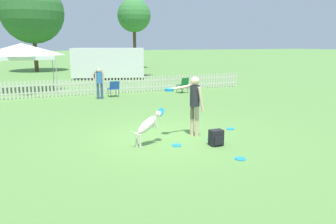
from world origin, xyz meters
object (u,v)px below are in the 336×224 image
object	(u,v)px
leaping_dog	(148,124)
folding_chair_blue_left	(114,87)
handler_person	(193,99)
frisbee_near_handler	(212,139)
tree_left_grove	(134,16)
frisbee_midfield	(240,159)
frisbee_near_dog	(177,145)
tree_right_grove	(32,12)
spectator_standing	(99,81)
equipment_trailer	(109,63)
canopy_tent_main	(22,51)
backpack_on_grass	(216,138)
frisbee_far_scatter	(230,129)
folding_chair_center	(183,84)

from	to	relation	value
leaping_dog	folding_chair_blue_left	bearing A→B (deg)	159.17
handler_person	frisbee_near_handler	xyz separation A→B (m)	(0.31, -0.56, -1.06)
frisbee_near_handler	tree_left_grove	distance (m)	27.13
frisbee_midfield	folding_chair_blue_left	xyz separation A→B (m)	(-0.67, 9.95, 0.46)
handler_person	frisbee_near_handler	distance (m)	1.24
frisbee_near_dog	tree_right_grove	bearing A→B (deg)	96.84
frisbee_near_handler	frisbee_near_dog	xyz separation A→B (m)	(-1.12, -0.13, 0.00)
handler_person	tree_right_grove	size ratio (longest dim) A/B	0.21
spectator_standing	equipment_trailer	world-z (taller)	equipment_trailer
handler_person	tree_left_grove	distance (m)	26.46
canopy_tent_main	tree_right_grove	xyz separation A→B (m)	(0.74, 13.86, 3.18)
canopy_tent_main	leaping_dog	bearing A→B (deg)	-74.82
frisbee_near_handler	canopy_tent_main	xyz separation A→B (m)	(-4.96, 11.87, 2.19)
leaping_dog	spectator_standing	bearing A→B (deg)	164.40
backpack_on_grass	canopy_tent_main	distance (m)	13.41
leaping_dog	tree_left_grove	size ratio (longest dim) A/B	0.15
leaping_dog	equipment_trailer	bearing A→B (deg)	157.18
frisbee_midfield	frisbee_far_scatter	size ratio (longest dim) A/B	1.00
frisbee_near_handler	folding_chair_center	distance (m)	8.73
leaping_dog	frisbee_midfield	distance (m)	2.48
frisbee_far_scatter	backpack_on_grass	distance (m)	1.80
frisbee_far_scatter	folding_chair_blue_left	bearing A→B (deg)	104.33
leaping_dog	frisbee_midfield	xyz separation A→B (m)	(1.62, -1.79, -0.55)
handler_person	equipment_trailer	bearing A→B (deg)	-17.94
backpack_on_grass	folding_chair_center	xyz separation A→B (m)	(3.06, 8.71, 0.29)
equipment_trailer	tree_right_grove	world-z (taller)	tree_right_grove
spectator_standing	frisbee_near_dog	bearing A→B (deg)	102.40
frisbee_near_handler	frisbee_far_scatter	world-z (taller)	same
leaping_dog	spectator_standing	size ratio (longest dim) A/B	0.73
tree_left_grove	equipment_trailer	bearing A→B (deg)	-117.53
canopy_tent_main	tree_left_grove	world-z (taller)	tree_left_grove
spectator_standing	equipment_trailer	size ratio (longest dim) A/B	0.24
frisbee_near_dog	folding_chair_center	distance (m)	9.27
canopy_tent_main	handler_person	bearing A→B (deg)	-67.65
canopy_tent_main	tree_right_grove	bearing A→B (deg)	86.95
folding_chair_center	canopy_tent_main	distance (m)	8.84
leaping_dog	canopy_tent_main	bearing A→B (deg)	-178.98
canopy_tent_main	tree_left_grove	bearing A→B (deg)	53.60
handler_person	folding_chair_blue_left	world-z (taller)	handler_person
spectator_standing	backpack_on_grass	bearing A→B (deg)	108.68
leaping_dog	backpack_on_grass	size ratio (longest dim) A/B	2.54
backpack_on_grass	tree_left_grove	bearing A→B (deg)	78.02
canopy_tent_main	frisbee_far_scatter	bearing A→B (deg)	-61.36
frisbee_near_dog	canopy_tent_main	size ratio (longest dim) A/B	0.08
tree_left_grove	frisbee_near_handler	bearing A→B (deg)	-101.88
frisbee_far_scatter	spectator_standing	world-z (taller)	spectator_standing
tree_right_grove	frisbee_far_scatter	bearing A→B (deg)	-77.97
handler_person	canopy_tent_main	size ratio (longest dim) A/B	0.53
tree_right_grove	folding_chair_blue_left	bearing A→B (deg)	-78.98
backpack_on_grass	equipment_trailer	distance (m)	17.56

